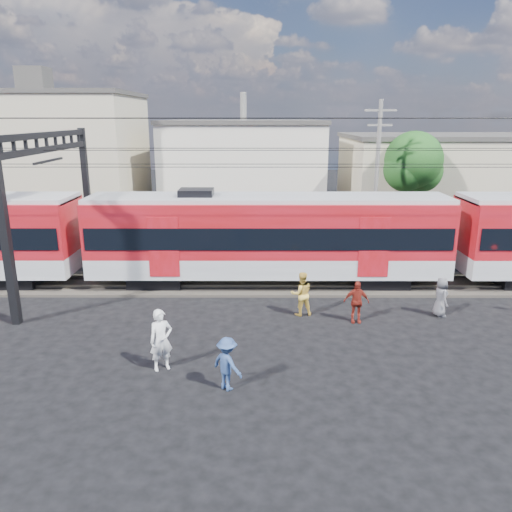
{
  "coord_description": "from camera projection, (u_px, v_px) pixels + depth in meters",
  "views": [
    {
      "loc": [
        -0.9,
        -14.0,
        7.57
      ],
      "look_at": [
        -0.95,
        5.0,
        2.24
      ],
      "focal_mm": 35.0,
      "sensor_mm": 36.0,
      "label": 1
    }
  ],
  "objects": [
    {
      "name": "commuter_train",
      "position": [
        273.0,
        235.0,
        22.57
      ],
      "size": [
        50.3,
        3.08,
        4.17
      ],
      "color": "black",
      "rests_on": "ground"
    },
    {
      "name": "pedestrian_b",
      "position": [
        301.0,
        294.0,
        19.5
      ],
      "size": [
        0.96,
        0.81,
        1.76
      ],
      "primitive_type": "imported",
      "rotation": [
        0.0,
        0.0,
        3.33
      ],
      "color": "gold",
      "rests_on": "ground"
    },
    {
      "name": "building_mideast",
      "position": [
        454.0,
        177.0,
        37.74
      ],
      "size": [
        16.32,
        10.2,
        6.3
      ],
      "color": "#B4A98A",
      "rests_on": "ground"
    },
    {
      "name": "catenary",
      "position": [
        81.0,
        174.0,
        21.86
      ],
      "size": [
        70.0,
        9.3,
        7.52
      ],
      "color": "black",
      "rests_on": "ground"
    },
    {
      "name": "rail_near",
      "position": [
        277.0,
        287.0,
        22.45
      ],
      "size": [
        70.0,
        0.12,
        0.12
      ],
      "primitive_type": "cube",
      "color": "#59544C",
      "rests_on": "track_bed"
    },
    {
      "name": "pedestrian_e",
      "position": [
        441.0,
        297.0,
        19.43
      ],
      "size": [
        0.61,
        0.83,
        1.56
      ],
      "primitive_type": "imported",
      "rotation": [
        0.0,
        0.0,
        1.73
      ],
      "color": "#4F4F54",
      "rests_on": "ground"
    },
    {
      "name": "pedestrian_d",
      "position": [
        356.0,
        302.0,
        18.82
      ],
      "size": [
        0.97,
        0.42,
        1.64
      ],
      "primitive_type": "imported",
      "rotation": [
        0.0,
        0.0,
        -0.02
      ],
      "color": "maroon",
      "rests_on": "ground"
    },
    {
      "name": "utility_pole_mid",
      "position": [
        377.0,
        171.0,
        28.72
      ],
      "size": [
        1.8,
        0.24,
        8.5
      ],
      "color": "slate",
      "rests_on": "ground"
    },
    {
      "name": "track_bed",
      "position": [
        276.0,
        284.0,
        23.21
      ],
      "size": [
        70.0,
        3.4,
        0.12
      ],
      "primitive_type": "cube",
      "color": "#2D2823",
      "rests_on": "ground"
    },
    {
      "name": "building_west",
      "position": [
        43.0,
        157.0,
        37.41
      ],
      "size": [
        14.28,
        10.2,
        9.3
      ],
      "color": "#B4A98A",
      "rests_on": "ground"
    },
    {
      "name": "pedestrian_a",
      "position": [
        161.0,
        340.0,
        15.24
      ],
      "size": [
        0.85,
        0.74,
        1.96
      ],
      "primitive_type": "imported",
      "rotation": [
        0.0,
        0.0,
        0.46
      ],
      "color": "white",
      "rests_on": "ground"
    },
    {
      "name": "pedestrian_c",
      "position": [
        227.0,
        364.0,
        14.16
      ],
      "size": [
        1.16,
        1.11,
        1.59
      ],
      "primitive_type": "imported",
      "rotation": [
        0.0,
        0.0,
        2.43
      ],
      "color": "navy",
      "rests_on": "ground"
    },
    {
      "name": "building_midwest",
      "position": [
        244.0,
        166.0,
        40.53
      ],
      "size": [
        12.24,
        12.24,
        7.3
      ],
      "color": "beige",
      "rests_on": "ground"
    },
    {
      "name": "rail_far",
      "position": [
        276.0,
        276.0,
        23.89
      ],
      "size": [
        70.0,
        0.12,
        0.12
      ],
      "primitive_type": "cube",
      "color": "#59544C",
      "rests_on": "track_bed"
    },
    {
      "name": "tree_near",
      "position": [
        416.0,
        164.0,
        31.66
      ],
      "size": [
        3.82,
        3.64,
        6.72
      ],
      "color": "#382619",
      "rests_on": "ground"
    },
    {
      "name": "ground",
      "position": [
        286.0,
        369.0,
        15.52
      ],
      "size": [
        120.0,
        120.0,
        0.0
      ],
      "primitive_type": "plane",
      "color": "black",
      "rests_on": "ground"
    }
  ]
}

